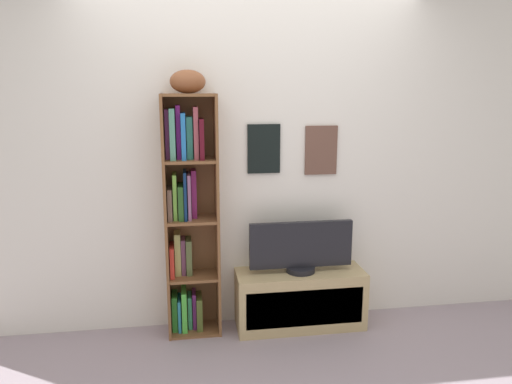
% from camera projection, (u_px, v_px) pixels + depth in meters
% --- Properties ---
extents(back_wall, '(4.80, 0.08, 2.52)m').
position_uv_depth(back_wall, '(250.00, 163.00, 3.61)').
color(back_wall, silver).
rests_on(back_wall, ground).
extents(bookshelf, '(0.39, 0.26, 1.78)m').
position_uv_depth(bookshelf, '(188.00, 216.00, 3.49)').
color(bookshelf, brown).
rests_on(bookshelf, ground).
extents(football, '(0.31, 0.26, 0.16)m').
position_uv_depth(football, '(188.00, 82.00, 3.26)').
color(football, brown).
rests_on(football, bookshelf).
extents(tv_stand, '(0.98, 0.34, 0.45)m').
position_uv_depth(tv_stand, '(300.00, 299.00, 3.68)').
color(tv_stand, tan).
rests_on(tv_stand, ground).
extents(television, '(0.79, 0.22, 0.39)m').
position_uv_depth(television, '(301.00, 247.00, 3.60)').
color(television, black).
rests_on(television, tv_stand).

